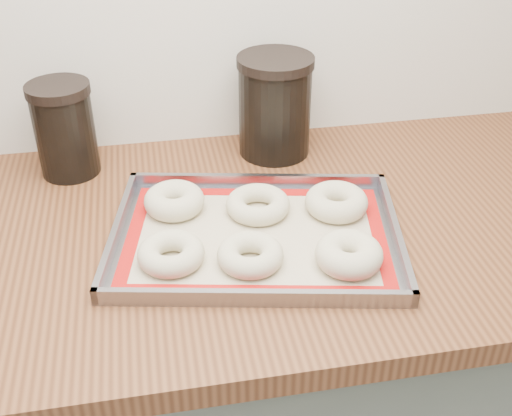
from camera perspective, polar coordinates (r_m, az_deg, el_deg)
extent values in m
cube|color=brown|center=(1.08, -11.67, -3.25)|extent=(3.06, 0.68, 0.04)
cube|color=gray|center=(1.04, 0.00, -2.67)|extent=(0.52, 0.41, 0.00)
cube|color=gray|center=(1.17, 0.10, 2.45)|extent=(0.45, 0.10, 0.02)
cube|color=gray|center=(0.91, -0.13, -7.97)|extent=(0.45, 0.10, 0.02)
cube|color=gray|center=(1.06, -12.25, -1.97)|extent=(0.07, 0.33, 0.02)
cube|color=gray|center=(1.06, 12.31, -2.15)|extent=(0.07, 0.33, 0.02)
cube|color=#C6B793|center=(1.04, 0.00, -2.54)|extent=(0.47, 0.37, 0.00)
cube|color=#B20E0B|center=(1.15, 0.09, 1.42)|extent=(0.42, 0.10, 0.00)
cube|color=#B20E0B|center=(0.93, -0.11, -7.31)|extent=(0.42, 0.10, 0.00)
cube|color=#B20E0B|center=(1.06, -10.83, -2.36)|extent=(0.07, 0.25, 0.00)
cube|color=#B20E0B|center=(1.06, 10.87, -2.53)|extent=(0.07, 0.25, 0.00)
torus|color=beige|center=(0.98, -7.57, -4.04)|extent=(0.12, 0.12, 0.03)
torus|color=beige|center=(0.97, -0.51, -4.18)|extent=(0.12, 0.12, 0.03)
torus|color=beige|center=(0.98, 8.26, -4.10)|extent=(0.13, 0.13, 0.04)
torus|color=beige|center=(1.10, -7.28, 0.66)|extent=(0.11, 0.11, 0.04)
torus|color=beige|center=(1.09, 0.17, 0.32)|extent=(0.11, 0.11, 0.03)
torus|color=beige|center=(1.10, 7.17, 0.55)|extent=(0.11, 0.11, 0.04)
cylinder|color=black|center=(1.24, -16.57, 6.34)|extent=(0.11, 0.11, 0.16)
cylinder|color=black|center=(1.21, -17.24, 10.06)|extent=(0.11, 0.11, 0.02)
cylinder|color=black|center=(1.26, 1.67, 8.68)|extent=(0.14, 0.14, 0.18)
cylinder|color=black|center=(1.22, 1.75, 12.88)|extent=(0.15, 0.15, 0.02)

